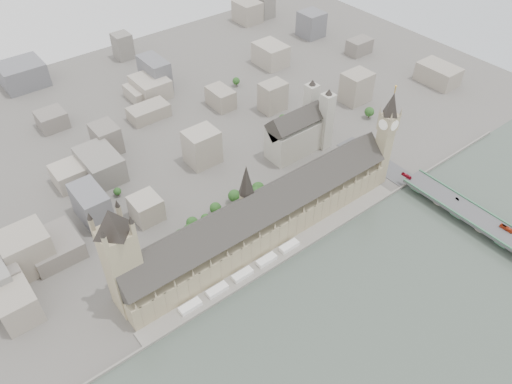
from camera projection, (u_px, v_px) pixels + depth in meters
ground at (275, 250)px, 428.81m from camera, size 900.00×900.00×0.00m
embankment_wall at (286, 259)px, 419.00m from camera, size 600.00×1.50×3.00m
river_terrace at (281, 254)px, 423.74m from camera, size 270.00×15.00×2.00m
terrace_tents at (243, 275)px, 403.59m from camera, size 118.00×7.00×4.00m
palace_of_westminster at (261, 218)px, 425.28m from camera, size 265.00×40.73×55.44m
elizabeth_tower at (386, 133)px, 458.51m from camera, size 17.00×17.00×107.50m
victoria_tower at (120, 256)px, 351.11m from camera, size 30.00×30.00×100.00m
central_tower at (246, 188)px, 400.95m from camera, size 13.00×13.00×48.00m
westminster_bridge at (475, 220)px, 448.70m from camera, size 25.00×325.00×10.25m
westminster_abbey at (299, 130)px, 519.09m from camera, size 68.00×36.00×64.00m
city_skyline_inland at (136, 110)px, 560.10m from camera, size 720.00×360.00×38.00m
park_trees at (225, 211)px, 454.46m from camera, size 110.00×30.00×15.00m
red_bus_north at (406, 176)px, 484.85m from camera, size 3.00×10.78×2.97m
red_bus_south at (507, 228)px, 431.45m from camera, size 3.38×12.13×3.35m
car_silver at (457, 199)px, 461.30m from camera, size 2.26×4.03×1.26m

